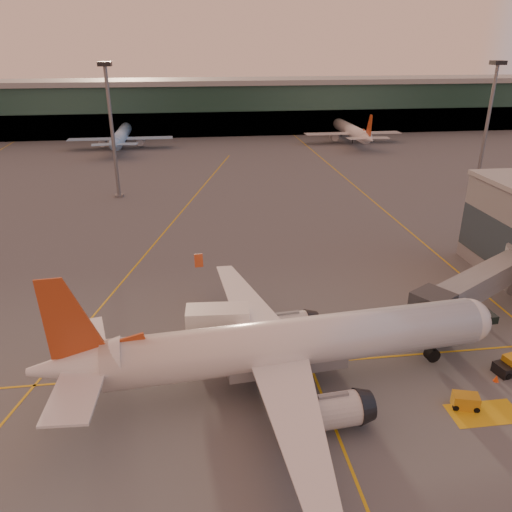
{
  "coord_description": "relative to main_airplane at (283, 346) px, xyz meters",
  "views": [
    {
      "loc": [
        -5.63,
        -34.55,
        28.85
      ],
      "look_at": [
        1.83,
        20.48,
        5.0
      ],
      "focal_mm": 35.0,
      "sensor_mm": 36.0,
      "label": 1
    }
  ],
  "objects": [
    {
      "name": "cone_nose",
      "position": [
        19.66,
        -2.29,
        -3.8
      ],
      "size": [
        0.5,
        0.5,
        0.64
      ],
      "color": "#FC4A0D",
      "rests_on": "ground"
    },
    {
      "name": "mast_west_near",
      "position": [
        -21.78,
        63.79,
        10.75
      ],
      "size": [
        2.4,
        2.4,
        25.6
      ],
      "color": "slate",
      "rests_on": "ground"
    },
    {
      "name": "ground",
      "position": [
        -1.78,
        -2.21,
        -4.11
      ],
      "size": [
        600.0,
        600.0,
        0.0
      ],
      "primitive_type": "plane",
      "color": "#4C4F54",
      "rests_on": "ground"
    },
    {
      "name": "cone_wing_left",
      "position": [
        -0.01,
        16.17,
        -3.87
      ],
      "size": [
        0.39,
        0.39,
        0.5
      ],
      "color": "#FC4A0D",
      "rests_on": "ground"
    },
    {
      "name": "taxi_markings",
      "position": [
        -9.11,
        42.28,
        -4.1
      ],
      "size": [
        100.12,
        173.0,
        0.01
      ],
      "color": "gold",
      "rests_on": "ground"
    },
    {
      "name": "jet_bridge",
      "position": [
        24.96,
        9.41,
        0.17
      ],
      "size": [
        20.96,
        14.26,
        6.14
      ],
      "color": "slate",
      "rests_on": "ground"
    },
    {
      "name": "mast_east_near",
      "position": [
        53.22,
        59.79,
        10.75
      ],
      "size": [
        2.4,
        2.4,
        25.6
      ],
      "color": "slate",
      "rests_on": "ground"
    },
    {
      "name": "pushback_tug",
      "position": [
        21.85,
        -1.17,
        -3.43
      ],
      "size": [
        3.52,
        2.39,
        1.66
      ],
      "rotation": [
        0.0,
        0.0,
        0.22
      ],
      "color": "black",
      "rests_on": "ground"
    },
    {
      "name": "catering_truck",
      "position": [
        -5.34,
        6.26,
        -1.37
      ],
      "size": [
        6.38,
        3.2,
        4.83
      ],
      "rotation": [
        0.0,
        0.0,
        -0.07
      ],
      "color": "#AF191B",
      "rests_on": "ground"
    },
    {
      "name": "terminal",
      "position": [
        -1.78,
        139.58,
        4.65
      ],
      "size": [
        400.0,
        20.0,
        17.6
      ],
      "color": "#19382D",
      "rests_on": "ground"
    },
    {
      "name": "cone_tail",
      "position": [
        -20.25,
        -0.69,
        -3.83
      ],
      "size": [
        0.45,
        0.45,
        0.57
      ],
      "color": "#FC4A0D",
      "rests_on": "ground"
    },
    {
      "name": "main_airplane",
      "position": [
        0.0,
        0.0,
        0.0
      ],
      "size": [
        41.91,
        37.81,
        12.64
      ],
      "rotation": [
        0.0,
        0.0,
        0.08
      ],
      "color": "white",
      "rests_on": "ground"
    },
    {
      "name": "distant_aircraft_row",
      "position": [
        -55.53,
        115.79,
        -4.11
      ],
      "size": [
        225.0,
        34.0,
        13.0
      ],
      "color": "#8CBAEA",
      "rests_on": "ground"
    },
    {
      "name": "gpu_cart",
      "position": [
        14.93,
        -5.25,
        -3.49
      ],
      "size": [
        2.46,
        1.87,
        1.28
      ],
      "rotation": [
        0.0,
        0.0,
        -0.29
      ],
      "color": "#C48B18",
      "rests_on": "ground"
    }
  ]
}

